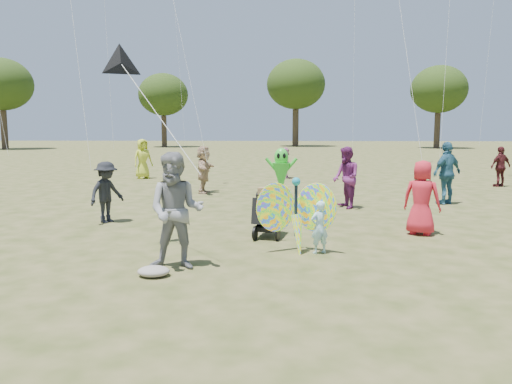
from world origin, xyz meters
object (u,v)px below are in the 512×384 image
(child_girl, at_px, (319,227))
(crowd_g, at_px, (143,159))
(crowd_b, at_px, (106,192))
(crowd_h, at_px, (501,167))
(crowd_d, at_px, (204,169))
(crowd_j, at_px, (285,163))
(jogging_stroller, at_px, (267,209))
(crowd_a, at_px, (422,198))
(adult_man, at_px, (176,211))
(crowd_e, at_px, (346,178))
(alien_kite, at_px, (281,172))
(butterfly_kite, at_px, (297,216))
(crowd_c, at_px, (447,173))

(child_girl, bearing_deg, crowd_g, -87.59)
(crowd_b, relative_size, crowd_h, 0.94)
(crowd_d, bearing_deg, child_girl, -155.07)
(crowd_h, xyz_separation_m, crowd_j, (-8.64, 3.05, -0.09))
(crowd_j, height_order, jogging_stroller, crowd_j)
(crowd_g, xyz_separation_m, crowd_j, (6.60, 0.65, -0.20))
(child_girl, height_order, crowd_d, crowd_d)
(crowd_a, relative_size, crowd_g, 0.90)
(adult_man, relative_size, crowd_e, 1.08)
(adult_man, relative_size, alien_kite, 1.13)
(crowd_a, xyz_separation_m, crowd_g, (-9.56, 11.78, 0.09))
(crowd_g, height_order, alien_kite, crowd_g)
(crowd_b, xyz_separation_m, alien_kite, (4.36, 3.51, 0.20))
(crowd_d, bearing_deg, crowd_e, -121.56)
(adult_man, bearing_deg, alien_kite, 77.81)
(crowd_d, height_order, butterfly_kite, crowd_d)
(crowd_c, xyz_separation_m, butterfly_kite, (-4.82, -6.33, -0.27))
(alien_kite, bearing_deg, crowd_d, 141.36)
(crowd_d, relative_size, alien_kite, 0.99)
(crowd_b, distance_m, jogging_stroller, 4.30)
(adult_man, height_order, crowd_e, adult_man)
(crowd_h, distance_m, butterfly_kite, 14.00)
(alien_kite, bearing_deg, crowd_c, 0.21)
(crowd_a, xyz_separation_m, alien_kite, (-3.12, 4.56, 0.14))
(crowd_a, distance_m, crowd_j, 12.77)
(crowd_d, distance_m, crowd_j, 6.36)
(crowd_e, bearing_deg, alien_kite, -131.90)
(child_girl, xyz_separation_m, crowd_a, (2.38, 1.80, 0.33))
(crowd_e, xyz_separation_m, crowd_h, (6.90, 5.76, -0.10))
(jogging_stroller, height_order, butterfly_kite, butterfly_kite)
(crowd_c, distance_m, crowd_d, 8.25)
(crowd_a, xyz_separation_m, crowd_h, (5.68, 9.37, -0.02))
(crowd_b, bearing_deg, crowd_h, -27.12)
(crowd_d, bearing_deg, crowd_h, -75.03)
(butterfly_kite, bearing_deg, crowd_j, 90.60)
(crowd_b, height_order, jogging_stroller, crowd_b)
(crowd_b, xyz_separation_m, butterfly_kite, (4.66, -2.80, -0.06))
(alien_kite, bearing_deg, crowd_b, -141.15)
(child_girl, xyz_separation_m, crowd_j, (-0.58, 14.22, 0.22))
(crowd_c, height_order, butterfly_kite, crowd_c)
(crowd_b, height_order, crowd_h, crowd_h)
(jogging_stroller, bearing_deg, crowd_g, 130.43)
(crowd_d, bearing_deg, crowd_a, -136.40)
(crowd_a, distance_m, crowd_d, 9.03)
(crowd_a, height_order, crowd_c, crowd_c)
(child_girl, relative_size, crowd_g, 0.55)
(crowd_g, distance_m, crowd_j, 6.64)
(crowd_b, bearing_deg, crowd_e, -37.15)
(child_girl, relative_size, adult_man, 0.51)
(crowd_d, bearing_deg, butterfly_kite, -157.45)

